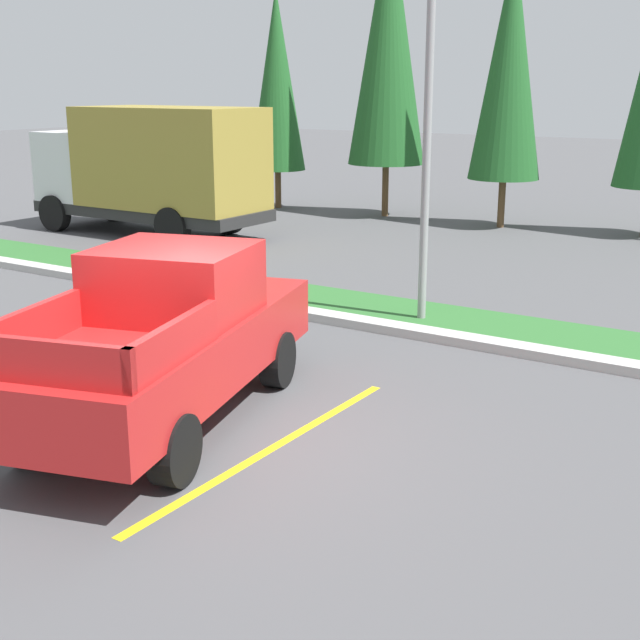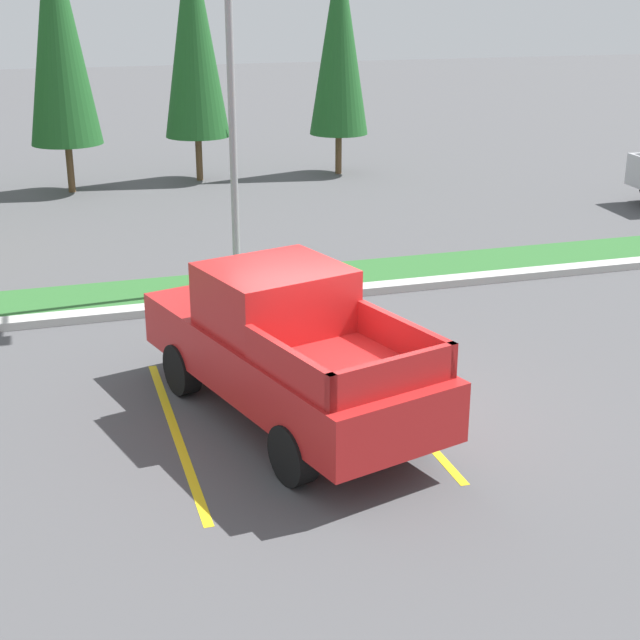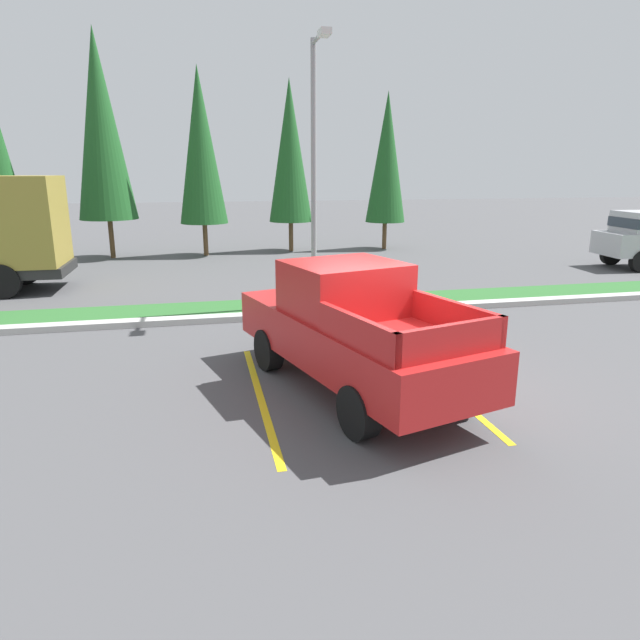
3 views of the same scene
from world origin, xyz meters
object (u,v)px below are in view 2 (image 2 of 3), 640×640
pickup_truck_main (285,347)px  cypress_tree_right_inner (193,31)px  street_light (233,90)px  cypress_tree_rightmost (339,39)px  cypress_tree_center (57,28)px

pickup_truck_main → cypress_tree_right_inner: 17.15m
street_light → cypress_tree_rightmost: 12.27m
pickup_truck_main → cypress_tree_center: (-2.05, 16.10, 3.48)m
pickup_truck_main → cypress_tree_rightmost: 17.86m
cypress_tree_center → cypress_tree_rightmost: (8.21, 0.39, -0.43)m
cypress_tree_center → cypress_tree_right_inner: bearing=9.3°
pickup_truck_main → cypress_tree_rightmost: (6.16, 16.49, 3.06)m
pickup_truck_main → cypress_tree_center: size_ratio=0.72×
pickup_truck_main → cypress_tree_rightmost: bearing=69.5°
street_light → pickup_truck_main: bearing=-95.8°
cypress_tree_center → cypress_tree_right_inner: (3.83, 0.63, -0.17)m
cypress_tree_right_inner → cypress_tree_rightmost: cypress_tree_right_inner is taller
cypress_tree_right_inner → cypress_tree_rightmost: (4.38, -0.24, -0.26)m
street_light → cypress_tree_right_inner: bearing=83.8°
pickup_truck_main → street_light: size_ratio=0.84×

